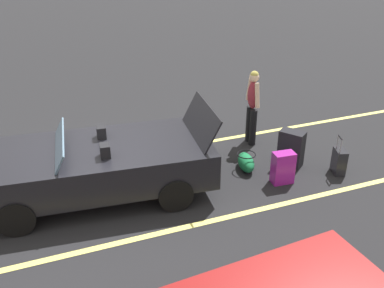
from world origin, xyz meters
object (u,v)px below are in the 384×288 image
at_px(suitcase_medium_bright, 283,168).
at_px(suitcase_large_black, 291,148).
at_px(suitcase_small_carryon, 339,161).
at_px(traveler_person, 253,104).
at_px(duffel_bag, 246,162).
at_px(convertible_car, 82,167).

bearing_deg(suitcase_medium_bright, suitcase_large_black, -39.17).
bearing_deg(suitcase_small_carryon, suitcase_large_black, 157.99).
relative_size(suitcase_medium_bright, traveler_person, 0.38).
height_order(suitcase_small_carryon, duffel_bag, suitcase_small_carryon).
distance_m(suitcase_medium_bright, duffel_bag, 0.81).
distance_m(suitcase_large_black, duffel_bag, 0.95).
distance_m(convertible_car, suitcase_small_carryon, 4.85).
xyz_separation_m(suitcase_large_black, traveler_person, (0.28, -1.17, 0.56)).
distance_m(convertible_car, duffel_bag, 3.16).
height_order(suitcase_medium_bright, traveler_person, traveler_person).
relative_size(convertible_car, suitcase_large_black, 5.86).
bearing_deg(duffel_bag, convertible_car, -3.19).
relative_size(suitcase_large_black, traveler_person, 0.45).
relative_size(suitcase_small_carryon, traveler_person, 0.47).
bearing_deg(traveler_person, suitcase_large_black, 108.34).
height_order(suitcase_small_carryon, traveler_person, traveler_person).
height_order(duffel_bag, traveler_person, traveler_person).
distance_m(suitcase_small_carryon, duffel_bag, 1.79).
xyz_separation_m(suitcase_medium_bright, duffel_bag, (0.41, -0.68, -0.15)).
height_order(suitcase_medium_bright, duffel_bag, suitcase_medium_bright).
height_order(suitcase_large_black, duffel_bag, suitcase_large_black).
bearing_deg(traveler_person, suitcase_medium_bright, 87.29).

